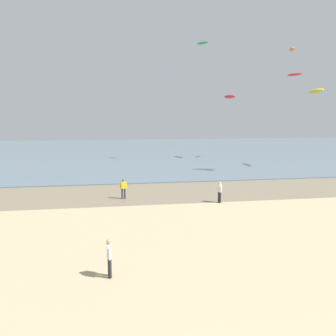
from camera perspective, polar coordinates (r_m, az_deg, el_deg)
wet_sand_strip at (r=32.07m, az=-0.45°, el=-3.99°), size 120.00×8.89×0.01m
sea at (r=70.89m, az=-5.45°, el=2.81°), size 160.00×70.00×0.10m
person_nearest_camera at (r=29.64m, az=-7.31°, el=-3.28°), size 0.57×0.26×1.71m
person_mid_beach at (r=15.63m, az=-9.56°, el=-14.11°), size 0.23×0.57×1.71m
person_left_flank at (r=28.41m, az=8.44°, el=-3.81°), size 0.27×0.57×1.71m
kite_aloft_0 at (r=44.11m, az=20.02°, el=14.19°), size 1.46×2.07×0.48m
kite_aloft_1 at (r=59.53m, az=19.63°, el=17.83°), size 1.92×2.56×0.54m
kite_aloft_3 at (r=50.82m, az=23.08°, el=11.51°), size 1.41×3.41×0.97m
kite_aloft_4 at (r=57.54m, az=10.07°, el=11.42°), size 1.47×3.58×0.69m
kite_aloft_5 at (r=54.56m, az=5.69°, el=19.68°), size 1.78×2.28×0.41m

